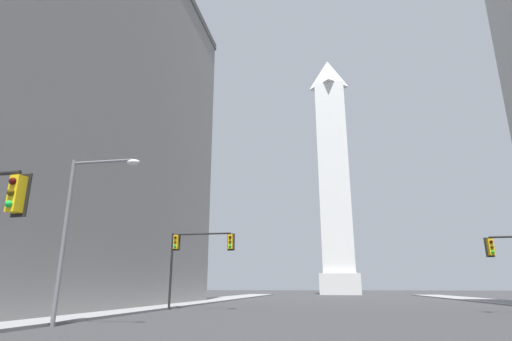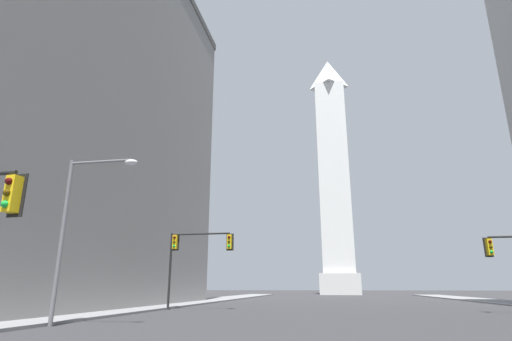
# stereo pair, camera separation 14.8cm
# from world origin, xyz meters

# --- Properties ---
(sidewalk_left) EXTENTS (5.00, 109.98, 0.15)m
(sidewalk_left) POSITION_xyz_m (-16.58, 33.00, 0.07)
(sidewalk_left) COLOR slate
(sidewalk_left) RESTS_ON ground_plane
(obelisk) EXTENTS (8.60, 8.60, 57.13)m
(obelisk) POSITION_xyz_m (0.00, 91.65, 27.47)
(obelisk) COLOR silver
(obelisk) RESTS_ON ground_plane
(traffic_light_mid_left) EXTENTS (5.28, 0.50, 5.83)m
(traffic_light_mid_left) POSITION_xyz_m (-12.37, 30.12, 4.46)
(traffic_light_mid_left) COLOR black
(traffic_light_mid_left) RESTS_ON ground_plane
(street_lamp) EXTENTS (3.59, 0.36, 7.69)m
(street_lamp) POSITION_xyz_m (-13.27, 16.38, 4.82)
(street_lamp) COLOR slate
(street_lamp) RESTS_ON ground_plane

